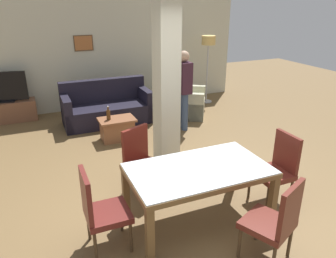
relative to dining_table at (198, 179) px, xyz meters
The scene contains 16 objects.
ground_plane 0.60m from the dining_table, ahead, with size 18.00×18.00×0.00m, color brown.
back_wall 5.13m from the dining_table, 90.01° to the left, with size 7.20×0.09×2.70m.
divider_pillar 1.85m from the dining_table, 80.07° to the left, with size 0.33×0.39×2.70m.
dining_table is the anchor object (origin of this frame).
dining_chair_head_left 1.18m from the dining_table, behind, with size 0.46×0.46×0.96m.
dining_chair_near_right 0.98m from the dining_table, 65.56° to the right, with size 0.61×0.61×0.96m.
dining_chair_head_right 1.18m from the dining_table, ahead, with size 0.46×0.46×0.96m.
dining_chair_far_left 0.98m from the dining_table, 114.47° to the left, with size 0.61×0.61×0.96m.
sofa 3.91m from the dining_table, 92.79° to the left, with size 1.89×0.86×0.91m.
armchair 3.97m from the dining_table, 66.60° to the left, with size 1.17×1.17×0.83m.
coffee_table 2.89m from the dining_table, 94.78° to the left, with size 0.69×0.47×0.43m.
bottle 2.90m from the dining_table, 97.72° to the left, with size 0.08×0.08×0.27m.
tv_stand 5.29m from the dining_table, 114.81° to the left, with size 1.20×0.40×0.46m.
tv_screen 5.28m from the dining_table, 114.81° to the left, with size 0.97×0.26×0.66m.
floor_lamp 5.15m from the dining_table, 59.45° to the left, with size 0.35×0.35×1.71m.
standing_person 3.13m from the dining_table, 67.68° to the left, with size 0.23×0.38×1.63m.
Camera 1 is at (-1.65, -2.94, 2.58)m, focal length 35.00 mm.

